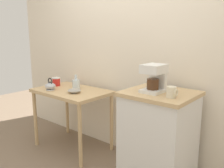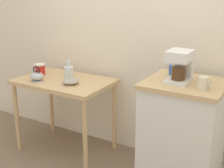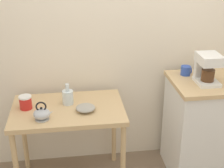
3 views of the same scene
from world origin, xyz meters
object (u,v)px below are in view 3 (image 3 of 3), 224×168
canister_enamel (26,102)px  glass_carafe_vase (68,97)px  coffee_maker (207,67)px  teakettle (42,114)px  mug_blue (186,71)px  bowl_stoneware (85,108)px

canister_enamel → glass_carafe_vase: bearing=6.9°
glass_carafe_vase → coffee_maker: (1.18, -0.08, 0.24)m
teakettle → glass_carafe_vase: bearing=50.1°
teakettle → coffee_maker: coffee_maker is taller
teakettle → canister_enamel: teakettle is taller
teakettle → mug_blue: 1.33m
bowl_stoneware → canister_enamel: bearing=167.0°
bowl_stoneware → canister_enamel: canister_enamel is taller
coffee_maker → mug_blue: bearing=120.4°
coffee_maker → mug_blue: 0.24m
coffee_maker → mug_blue: coffee_maker is taller
glass_carafe_vase → mug_blue: 1.08m
coffee_maker → bowl_stoneware: bearing=-176.0°
bowl_stoneware → teakettle: size_ratio=0.99×
glass_carafe_vase → mug_blue: mug_blue is taller
glass_carafe_vase → coffee_maker: coffee_maker is taller
mug_blue → bowl_stoneware: bearing=-164.3°
teakettle → mug_blue: size_ratio=1.69×
teakettle → coffee_maker: 1.42m
teakettle → coffee_maker: (1.38, 0.16, 0.26)m
canister_enamel → coffee_maker: (1.53, -0.04, 0.25)m
bowl_stoneware → glass_carafe_vase: 0.21m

